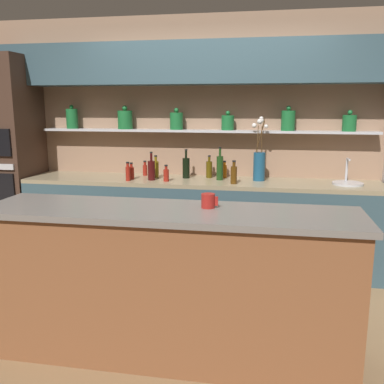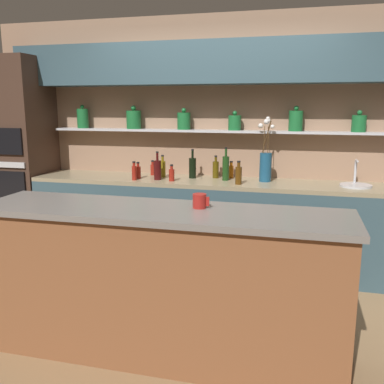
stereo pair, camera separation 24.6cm
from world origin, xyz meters
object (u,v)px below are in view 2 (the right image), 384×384
Objects in this scene: oven_tower at (19,157)px; sink_fixture at (356,184)px; flower_vase at (266,162)px; bottle_wine_6 at (158,169)px; bottle_wine_5 at (226,168)px; bottle_sauce_1 at (138,172)px; bottle_sauce_7 at (134,172)px; bottle_oil_0 at (216,169)px; coffee_mug at (200,201)px; bottle_sauce_8 at (172,174)px; bottle_sauce_9 at (153,169)px; bottle_wine_4 at (193,167)px; bottle_oil_2 at (163,168)px; bottle_sauce_3 at (231,171)px; bottle_spirit_10 at (239,175)px.

sink_fixture is at bearing 0.19° from oven_tower.
oven_tower reaches higher than flower_vase.
oven_tower is at bearing 176.78° from bottle_wine_6.
flower_vase reaches higher than bottle_wine_5.
bottle_sauce_1 is 0.10m from bottle_sauce_7.
bottle_oil_0 is at bearing 171.85° from flower_vase.
oven_tower is 2.97m from coffee_mug.
bottle_sauce_8 is at bearing -15.27° from bottle_wine_6.
bottle_sauce_9 is at bearing 178.65° from bottle_oil_0.
bottle_sauce_9 is (-0.47, 0.08, -0.04)m from bottle_wine_4.
bottle_oil_2 is at bearing 89.03° from bottle_wine_6.
coffee_mug is (0.25, -1.76, 0.05)m from bottle_oil_0.
bottle_oil_2 is at bearing -170.53° from bottle_sauce_3.
sink_fixture is 1.01× the size of bottle_wine_6.
sink_fixture is 1.28× the size of bottle_spirit_10.
bottle_sauce_7 is at bearing -159.26° from bottle_wine_6.
bottle_wine_4 reaches higher than bottle_sauce_3.
oven_tower is at bearing 175.68° from bottle_sauce_8.
flower_vase is 2.71× the size of bottle_oil_0.
bottle_wine_5 is 1.65m from coffee_mug.
oven_tower is 3.64m from sink_fixture.
flower_vase is at bearing 5.56° from bottle_wine_5.
oven_tower is at bearing -175.62° from bottle_sauce_3.
bottle_wine_6 reaches higher than bottle_sauce_9.
bottle_spirit_10 reaches higher than bottle_sauce_3.
bottle_sauce_9 is 1.49× the size of coffee_mug.
bottle_wine_6 is (-0.32, -0.19, -0.01)m from bottle_wine_4.
bottle_sauce_3 is (-1.22, 0.17, 0.05)m from sink_fixture.
coffee_mug is (0.64, -1.46, 0.08)m from bottle_sauce_8.
bottle_sauce_1 is 1.60× the size of coffee_mug.
sink_fixture is 2.68× the size of coffee_mug.
bottle_wine_6 is 1.27× the size of bottle_spirit_10.
flower_vase is 2.72× the size of bottle_oil_2.
bottle_sauce_9 is (-0.15, 0.27, -0.04)m from bottle_wine_6.
oven_tower reaches higher than bottle_sauce_3.
bottle_sauce_9 is (-0.15, 0.11, -0.03)m from bottle_oil_2.
sink_fixture is 1.68× the size of bottle_sauce_1.
oven_tower is 2.27m from bottle_oil_0.
oven_tower is 2.43m from bottle_sauce_3.
flower_vase reaches higher than bottle_oil_2.
bottle_spirit_10 is (1.07, 0.03, 0.01)m from bottle_sauce_7.
bottle_wine_6 is (-0.00, -0.16, 0.01)m from bottle_oil_2.
bottle_sauce_1 is at bearing -3.14° from oven_tower.
bottle_wine_4 is (-0.76, 0.01, -0.09)m from flower_vase.
bottle_wine_5 is 1.16× the size of bottle_wine_6.
bottle_sauce_8 is (0.16, -0.21, -0.03)m from bottle_oil_2.
bottle_wine_5 is at bearing 129.14° from bottle_spirit_10.
flower_vase is at bearing -15.91° from bottle_sauce_3.
bottle_oil_2 is 0.68m from bottle_wine_5.
flower_vase reaches higher than bottle_wine_6.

